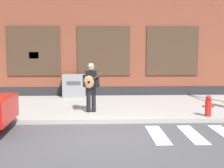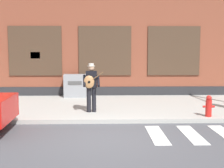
# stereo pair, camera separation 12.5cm
# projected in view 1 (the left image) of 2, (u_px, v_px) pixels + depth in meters

# --- Properties ---
(ground_plane) EXTENTS (160.00, 160.00, 0.00)m
(ground_plane) POSITION_uv_depth(u_px,v_px,m) (107.00, 139.00, 8.14)
(ground_plane) COLOR #4C4C51
(sidewalk) EXTENTS (28.00, 5.08, 0.14)m
(sidewalk) POSITION_uv_depth(u_px,v_px,m) (105.00, 107.00, 12.26)
(sidewalk) COLOR #ADAAA3
(sidewalk) RESTS_ON ground
(building_backdrop) EXTENTS (28.00, 4.06, 6.92)m
(building_backdrop) POSITION_uv_depth(u_px,v_px,m) (103.00, 27.00, 16.38)
(building_backdrop) COLOR brown
(building_backdrop) RESTS_ON ground
(busker) EXTENTS (0.72, 0.54, 1.70)m
(busker) POSITION_uv_depth(u_px,v_px,m) (91.00, 85.00, 10.77)
(busker) COLOR black
(busker) RESTS_ON sidewalk
(utility_box) EXTENTS (1.03, 0.53, 1.04)m
(utility_box) POSITION_uv_depth(u_px,v_px,m) (74.00, 86.00, 14.22)
(utility_box) COLOR gray
(utility_box) RESTS_ON sidewalk
(fire_hydrant) EXTENTS (0.38, 0.20, 0.70)m
(fire_hydrant) POSITION_uv_depth(u_px,v_px,m) (208.00, 106.00, 10.18)
(fire_hydrant) COLOR red
(fire_hydrant) RESTS_ON sidewalk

